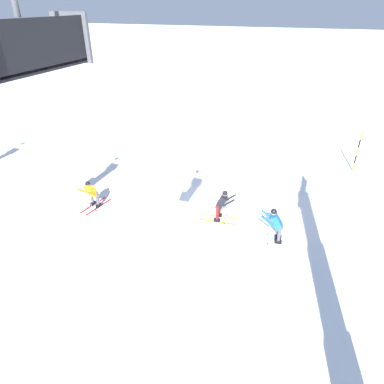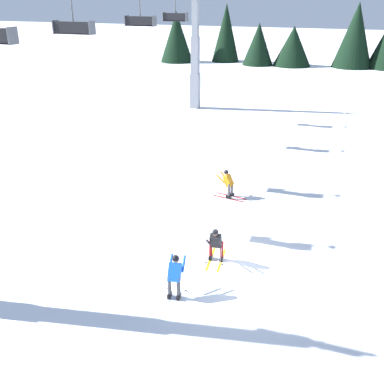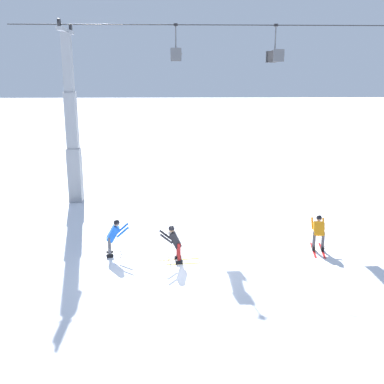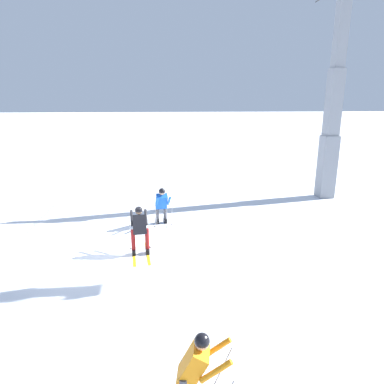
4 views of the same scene
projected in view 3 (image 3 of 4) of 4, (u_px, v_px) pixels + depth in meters
The scene contains 8 objects.
ground_plane at pixel (171, 275), 16.55m from camera, with size 260.00×260.00×0.00m, color white.
skier_carving_main at pixel (175, 241), 17.44m from camera, with size 1.73×0.76×1.63m.
lift_tower_near at pixel (72, 130), 25.09m from camera, with size 0.74×3.03×9.83m.
haul_cable at pixel (341, 25), 24.22m from camera, with size 0.05×0.05×35.45m, color black.
chairlift_seat_nearest at pixel (175, 55), 24.28m from camera, with size 0.61×1.77×1.91m.
chairlift_seat_second at pixel (273, 56), 24.50m from camera, with size 0.61×2.08×1.97m.
skier_distant_uphill at pixel (319, 231), 18.74m from camera, with size 0.83×1.75×1.58m.
skier_distant_downhill at pixel (113, 235), 18.05m from camera, with size 1.70×0.78×1.67m.
Camera 3 is at (0.19, -15.26, 7.12)m, focal length 42.19 mm.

